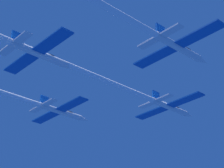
% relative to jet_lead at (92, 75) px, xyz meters
% --- Properties ---
extents(jet_lead, '(20.49, 80.17, 3.39)m').
position_rel_jet_lead_xyz_m(jet_lead, '(0.00, 0.00, 0.00)').
color(jet_lead, silver).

